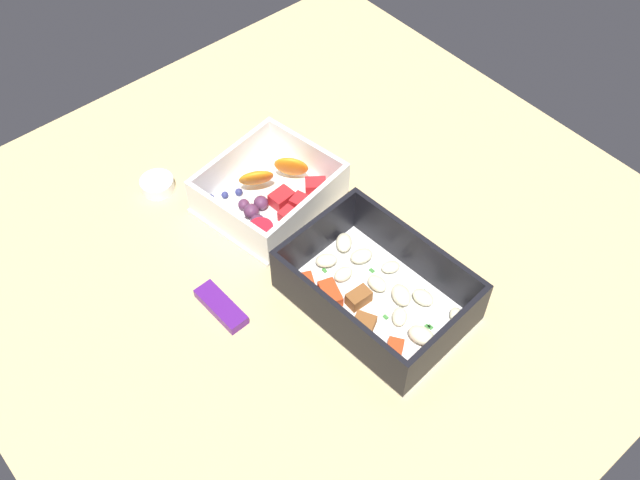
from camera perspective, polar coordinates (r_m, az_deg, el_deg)
table_surface at (r=87.46cm, az=-0.72°, el=-0.64°), size 80.00×80.00×2.00cm
pasta_container at (r=80.00cm, az=4.43°, el=-4.21°), size 20.70×14.98×6.71cm
fruit_bowl at (r=89.46cm, az=-3.98°, el=3.63°), size 15.72×17.11×5.34cm
candy_bar at (r=81.34cm, az=-7.84°, el=-5.25°), size 7.07×2.62×1.20cm
paper_cup_liner at (r=94.14cm, az=-12.75°, el=4.30°), size 4.24×4.24×1.61cm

